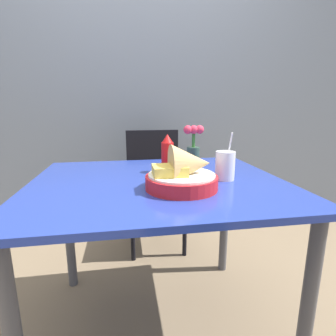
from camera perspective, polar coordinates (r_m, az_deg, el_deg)
ground_plane at (r=1.48m, az=-1.90°, el=-30.90°), size 12.00×12.00×0.00m
wall_window at (r=2.34m, az=-6.55°, el=19.72°), size 7.00×0.06×2.60m
dining_table at (r=1.14m, az=-2.14°, el=-7.48°), size 1.05×0.88×0.73m
chair_far_window at (r=1.99m, az=-3.07°, el=-1.94°), size 0.40×0.40×0.86m
food_basket at (r=0.98m, az=3.61°, el=-1.19°), size 0.27×0.27×0.17m
ketchup_bottle at (r=1.22m, az=-0.14°, el=3.07°), size 0.06×0.06×0.18m
drink_cup at (r=1.13m, az=12.30°, el=0.34°), size 0.08×0.08×0.20m
flower_vase at (r=1.40m, az=5.55°, el=4.97°), size 0.11×0.07×0.21m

